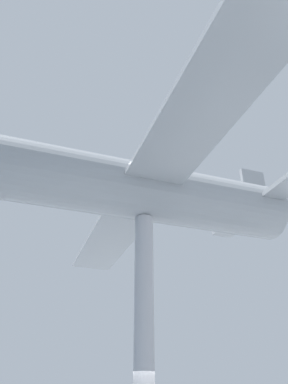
{
  "coord_description": "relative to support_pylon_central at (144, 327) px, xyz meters",
  "views": [
    {
      "loc": [
        -11.48,
        3.89,
        1.72
      ],
      "look_at": [
        0.0,
        0.0,
        8.54
      ],
      "focal_mm": 35.0,
      "sensor_mm": 36.0,
      "label": 1
    }
  ],
  "objects": [
    {
      "name": "suspended_airplane",
      "position": [
        -0.0,
        0.25,
        4.82
      ],
      "size": [
        18.7,
        12.77,
        3.03
      ],
      "rotation": [
        0.0,
        0.0,
        0.01
      ],
      "color": "#93999E",
      "rests_on": "support_pylon_central"
    },
    {
      "name": "support_pylon_central",
      "position": [
        0.0,
        0.0,
        0.0
      ],
      "size": [
        0.64,
        0.64,
        7.46
      ],
      "color": "#B7B7BC",
      "rests_on": "ground_plane"
    }
  ]
}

